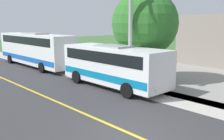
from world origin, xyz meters
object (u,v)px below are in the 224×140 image
Objects in this scene: transit_bus_rear at (35,48)px; street_light_pole at (129,27)px; shuttle_bus_front at (114,64)px; tree_curbside at (145,23)px.

street_light_pole is (-0.41, 12.22, 2.17)m from transit_bus_rear.
shuttle_bus_front is 1.24× the size of tree_curbside.
street_light_pole is at bearing 18.51° from tree_curbside.
transit_bus_rear is at bearing -75.48° from tree_curbside.
street_light_pole is at bearing 106.12° from shuttle_bus_front.
tree_curbside reaches higher than transit_bus_rear.
tree_curbside is at bearing -161.49° from street_light_pole.
transit_bus_rear is at bearing -88.09° from street_light_pole.
transit_bus_rear is (0.10, -11.16, 0.26)m from shuttle_bus_front.
tree_curbside reaches higher than shuttle_bus_front.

